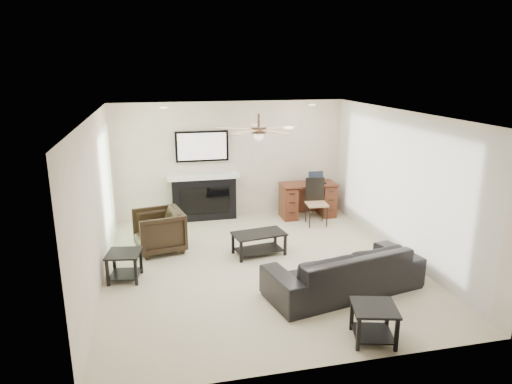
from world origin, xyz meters
TOP-DOWN VIEW (x-y plane):
  - room_shell at (0.19, 0.08)m, footprint 5.50×5.54m
  - sofa at (0.99, -1.15)m, footprint 2.45×1.36m
  - armchair at (-1.61, 1.00)m, footprint 0.97×0.95m
  - coffee_table at (0.09, 0.45)m, footprint 0.97×0.64m
  - end_table_near at (0.84, -2.40)m, footprint 0.63×0.63m
  - end_table_left at (-2.16, -0.05)m, footprint 0.57×0.57m
  - fireplace_unit at (-0.62, 2.58)m, footprint 1.52×0.34m
  - desk at (1.61, 2.26)m, footprint 1.22×0.56m
  - desk_chair at (1.61, 1.71)m, footprint 0.46×0.48m
  - laptop at (1.81, 2.24)m, footprint 0.33×0.24m

SIDE VIEW (x-z plane):
  - coffee_table at x=0.09m, z-range 0.00..0.40m
  - end_table_near at x=0.84m, z-range 0.00..0.45m
  - end_table_left at x=-2.16m, z-range 0.00..0.45m
  - sofa at x=0.99m, z-range 0.00..0.68m
  - armchair at x=-1.61m, z-range 0.00..0.75m
  - desk at x=1.61m, z-range 0.00..0.76m
  - desk_chair at x=1.61m, z-range 0.00..0.97m
  - laptop at x=1.81m, z-range 0.76..0.99m
  - fireplace_unit at x=-0.62m, z-range 0.00..1.91m
  - room_shell at x=0.19m, z-range 0.42..2.94m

